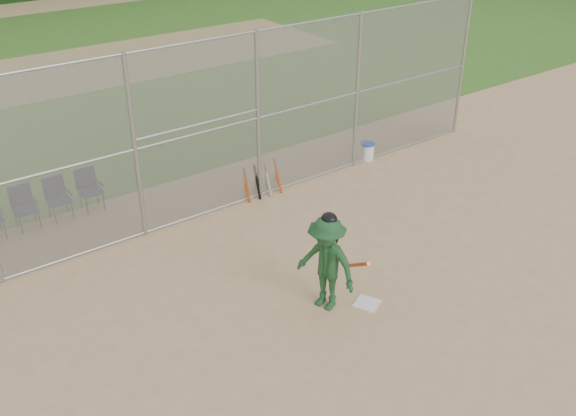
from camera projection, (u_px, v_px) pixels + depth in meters
ground at (371, 316)px, 11.43m from camera, size 100.00×100.00×0.00m
grass_strip at (44, 74)px, 24.12m from camera, size 100.00×100.00×0.00m
dirt_patch_far at (44, 74)px, 24.12m from camera, size 24.00×24.00×0.00m
backstop_fence at (220, 125)px, 13.96m from camera, size 16.09×0.09×4.00m
home_plate at (367, 303)px, 11.74m from camera, size 0.56×0.56×0.02m
batter_at_plate at (326, 263)px, 11.26m from camera, size 1.02×1.43×1.92m
water_cooler at (367, 151)px, 17.25m from camera, size 0.38×0.38×0.48m
spare_bats at (262, 180)px, 15.29m from camera, size 0.96×0.35×0.84m
chair_3 at (25, 209)px, 13.93m from camera, size 0.54×0.52×0.96m
chair_4 at (59, 199)px, 14.32m from camera, size 0.54×0.52×0.96m
chair_5 at (91, 190)px, 14.70m from camera, size 0.54×0.52×0.96m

